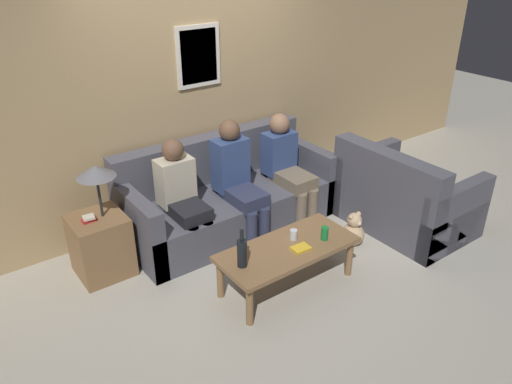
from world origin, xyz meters
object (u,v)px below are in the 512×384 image
Objects in this scene: teddy_bear at (353,231)px; person_middle at (237,177)px; coffee_table at (287,252)px; couch_main at (227,198)px; person_left at (182,194)px; person_right at (287,164)px; couch_side at (403,200)px; drinking_glass at (294,235)px; wine_bottle at (242,252)px.

person_middle is at bearing 132.24° from teddy_bear.
couch_main is at bearing 82.33° from coffee_table.
person_left is 0.99× the size of person_right.
couch_side is 3.64× the size of teddy_bear.
drinking_glass is at bearing -176.50° from teddy_bear.
couch_main is 1.85× the size of person_middle.
person_middle is at bearing -179.46° from person_right.
person_right reaches higher than couch_side.
person_right is 1.00m from teddy_bear.
coffee_table is (-0.16, -1.19, 0.04)m from couch_main.
person_middle reaches higher than person_left.
couch_main is 6.19× the size of teddy_bear.
person_right is (-0.82, 0.92, 0.29)m from couch_side.
couch_side is at bearing 0.13° from drinking_glass.
person_middle is 3.35× the size of teddy_bear.
coffee_table is at bearing -99.06° from person_middle.
couch_side is at bearing 2.40° from coffee_table.
couch_side is 1.16× the size of person_left.
person_right reaches higher than couch_main.
drinking_glass is at bearing -60.52° from person_left.
couch_main is 6.47× the size of wine_bottle.
person_middle is (0.04, 0.92, 0.19)m from drinking_glass.
person_right is at bearing 37.96° from wine_bottle.
coffee_table is 1.09× the size of person_right.
person_middle reaches higher than person_right.
couch_main is 0.68m from person_left.
drinking_glass is (0.12, 0.06, 0.10)m from coffee_table.
teddy_bear is (1.38, -0.92, -0.45)m from person_left.
person_middle reaches higher than couch_main.
person_right is at bearing 99.74° from teddy_bear.
couch_main is at bearing 126.22° from teddy_bear.
person_left reaches higher than couch_side.
person_middle is at bearing 57.79° from couch_side.
person_middle is (-0.00, -0.20, 0.33)m from couch_main.
coffee_table is at bearing -97.67° from couch_main.
couch_side is at bearing -25.35° from person_left.
wine_bottle is 0.30× the size of person_left.
couch_side is 1.27m from person_right.
couch_side is 0.69m from teddy_bear.
couch_main is at bearing 14.53° from person_left.
couch_side is at bearing -48.51° from person_right.
person_right is (0.68, 0.93, 0.16)m from drinking_glass.
teddy_bear is (1.42, 0.11, -0.38)m from wine_bottle.
teddy_bear is at bearing 6.91° from coffee_table.
teddy_bear is at bearing -53.78° from couch_main.
couch_side is at bearing -4.06° from teddy_bear.
coffee_table is 13.58× the size of drinking_glass.
person_left is (-0.59, -0.15, 0.30)m from couch_main.
person_left is at bearing 146.24° from teddy_bear.
person_left is at bearing 88.02° from wine_bottle.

